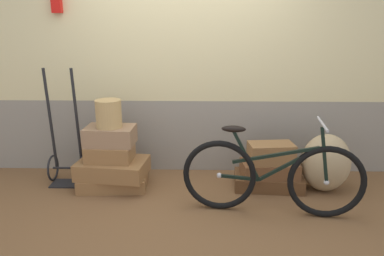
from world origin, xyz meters
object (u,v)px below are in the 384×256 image
Objects in this scene: suitcase_4 at (268,181)px; burlap_sack at (326,163)px; suitcase_0 at (114,180)px; wicker_basket at (109,114)px; suitcase_1 at (113,168)px; suitcase_3 at (110,136)px; bicycle at (271,177)px; luggage_trolley at (67,156)px; suitcase_5 at (269,169)px; suitcase_6 at (271,153)px; suitcase_2 at (110,153)px.

burlap_sack is at bearing -1.15° from suitcase_4.
suitcase_0 is at bearing -175.77° from suitcase_4.
suitcase_1 is at bearing -60.42° from wicker_basket.
bicycle is at bearing -16.36° from suitcase_3.
luggage_trolley reaches higher than suitcase_4.
suitcase_1 is 1.41× the size of suitcase_3.
suitcase_5 is 0.56m from bicycle.
suitcase_1 is at bearing 173.95° from suitcase_6.
suitcase_1 is (0.01, -0.04, 0.16)m from suitcase_0.
wicker_basket is at bearing -81.73° from suitcase_3.
burlap_sack is (2.28, -0.04, -0.27)m from suitcase_3.
wicker_basket is (-1.70, 0.03, 0.41)m from suitcase_6.
suitcase_5 is at bearing -3.83° from suitcase_0.
suitcase_6 reaches higher than suitcase_1.
luggage_trolley is (-0.55, 0.16, 0.07)m from suitcase_1.
bicycle reaches higher than suitcase_0.
suitcase_4 is at bearing 81.23° from bicycle.
suitcase_5 is 0.19m from suitcase_6.
suitcase_3 is (0.00, 0.04, 0.18)m from suitcase_2.
suitcase_2 is at bearing -94.94° from suitcase_3.
bicycle is at bearing -18.49° from wicker_basket.
wicker_basket is at bearing 179.23° from burlap_sack.
suitcase_6 is at bearing 179.71° from burlap_sack.
suitcase_5 is 0.95× the size of burlap_sack.
suitcase_5 is 2.24m from luggage_trolley.
luggage_trolley reaches higher than suitcase_1.
burlap_sack reaches higher than suitcase_4.
suitcase_2 is (-0.01, -0.03, 0.33)m from suitcase_0.
suitcase_0 is at bearing 161.14° from bicycle.
suitcase_2 is 1.65× the size of wicker_basket.
suitcase_6 is at bearing -4.10° from luggage_trolley.
suitcase_4 reaches higher than suitcase_0.
wicker_basket reaches higher than suitcase_6.
suitcase_1 is 1.69m from suitcase_6.
burlap_sack is (0.58, -0.03, 0.09)m from suitcase_5.
bicycle is (2.15, -0.67, 0.07)m from luggage_trolley.
suitcase_2 is (-0.02, 0.00, 0.17)m from suitcase_1.
burlap_sack is 0.84m from bicycle.
wicker_basket is 1.76m from bicycle.
burlap_sack reaches higher than suitcase_0.
suitcase_0 is 0.56× the size of luggage_trolley.
suitcase_0 is 0.60m from luggage_trolley.
suitcase_0 is at bearing 43.61° from wicker_basket.
wicker_basket is (-1.69, -0.02, 0.75)m from suitcase_4.
suitcase_0 is 0.16m from suitcase_1.
bicycle is (1.60, -0.55, 0.30)m from suitcase_0.
wicker_basket is 0.76m from luggage_trolley.
suitcase_0 is 1.69m from suitcase_4.
suitcase_1 is at bearing 176.07° from suitcase_5.
suitcase_2 is at bearing 162.36° from bicycle.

